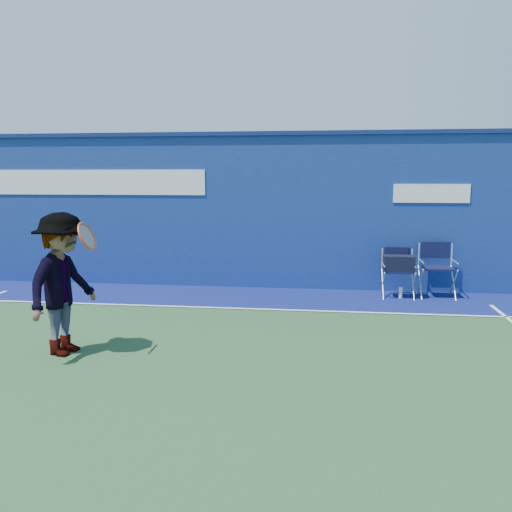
# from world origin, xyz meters

# --- Properties ---
(ground) EXTENTS (80.00, 80.00, 0.00)m
(ground) POSITION_xyz_m (0.00, 0.00, 0.00)
(ground) COLOR #274A28
(ground) RESTS_ON ground
(stadium_wall) EXTENTS (24.00, 0.50, 3.08)m
(stadium_wall) POSITION_xyz_m (-0.00, 5.20, 1.55)
(stadium_wall) COLOR navy
(stadium_wall) RESTS_ON ground
(out_of_bounds_strip) EXTENTS (24.00, 1.80, 0.01)m
(out_of_bounds_strip) POSITION_xyz_m (0.00, 4.10, 0.00)
(out_of_bounds_strip) COLOR #0D1857
(out_of_bounds_strip) RESTS_ON ground
(court_lines) EXTENTS (24.00, 12.00, 0.01)m
(court_lines) POSITION_xyz_m (0.00, 0.60, 0.01)
(court_lines) COLOR white
(court_lines) RESTS_ON out_of_bounds_strip
(directors_chair_left) EXTENTS (0.54, 0.50, 0.92)m
(directors_chair_left) POSITION_xyz_m (2.97, 4.46, 0.39)
(directors_chair_left) COLOR silver
(directors_chair_left) RESTS_ON ground
(directors_chair_right) EXTENTS (0.60, 0.54, 1.00)m
(directors_chair_right) POSITION_xyz_m (3.69, 4.60, 0.31)
(directors_chair_right) COLOR silver
(directors_chair_right) RESTS_ON ground
(water_bottle) EXTENTS (0.07, 0.07, 0.21)m
(water_bottle) POSITION_xyz_m (3.02, 4.39, 0.11)
(water_bottle) COLOR silver
(water_bottle) RESTS_ON ground
(tennis_player) EXTENTS (0.92, 1.25, 1.78)m
(tennis_player) POSITION_xyz_m (-1.59, 0.65, 0.89)
(tennis_player) COLOR #EA4738
(tennis_player) RESTS_ON ground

